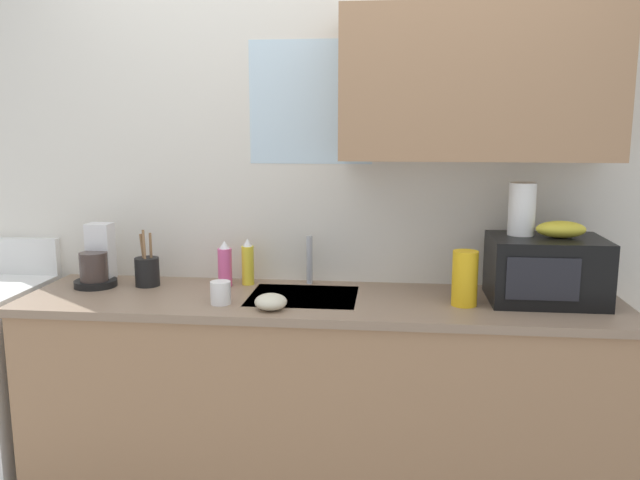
% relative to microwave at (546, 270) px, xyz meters
% --- Properties ---
extents(kitchen_wall_assembly, '(3.31, 0.42, 2.50)m').
position_rel_microwave_xyz_m(kitchen_wall_assembly, '(-0.80, 0.26, 0.33)').
color(kitchen_wall_assembly, silver).
rests_on(kitchen_wall_assembly, ground).
extents(counter_unit, '(2.54, 0.63, 0.90)m').
position_rel_microwave_xyz_m(counter_unit, '(-0.94, -0.05, -0.58)').
color(counter_unit, '#9E7551').
rests_on(counter_unit, ground).
extents(sink_faucet, '(0.03, 0.03, 0.22)m').
position_rel_microwave_xyz_m(sink_faucet, '(-1.01, 0.19, -0.02)').
color(sink_faucet, '#B2B5BA').
rests_on(sink_faucet, counter_unit).
extents(microwave, '(0.46, 0.35, 0.27)m').
position_rel_microwave_xyz_m(microwave, '(0.00, 0.00, 0.00)').
color(microwave, black).
rests_on(microwave, counter_unit).
extents(banana_bunch, '(0.20, 0.11, 0.07)m').
position_rel_microwave_xyz_m(banana_bunch, '(0.05, 0.00, 0.17)').
color(banana_bunch, gold).
rests_on(banana_bunch, microwave).
extents(paper_towel_roll, '(0.11, 0.11, 0.22)m').
position_rel_microwave_xyz_m(paper_towel_roll, '(-0.10, 0.05, 0.24)').
color(paper_towel_roll, white).
rests_on(paper_towel_roll, microwave).
extents(coffee_maker, '(0.19, 0.21, 0.28)m').
position_rel_microwave_xyz_m(coffee_maker, '(-1.97, 0.06, -0.03)').
color(coffee_maker, black).
rests_on(coffee_maker, counter_unit).
extents(dish_soap_bottle_yellow, '(0.06, 0.06, 0.21)m').
position_rel_microwave_xyz_m(dish_soap_bottle_yellow, '(-1.29, 0.15, -0.04)').
color(dish_soap_bottle_yellow, yellow).
rests_on(dish_soap_bottle_yellow, counter_unit).
extents(dish_soap_bottle_pink, '(0.06, 0.06, 0.21)m').
position_rel_microwave_xyz_m(dish_soap_bottle_pink, '(-1.39, 0.11, -0.04)').
color(dish_soap_bottle_pink, '#E55999').
rests_on(dish_soap_bottle_pink, counter_unit).
extents(cereal_canister, '(0.10, 0.10, 0.23)m').
position_rel_microwave_xyz_m(cereal_canister, '(-0.34, -0.10, -0.02)').
color(cereal_canister, gold).
rests_on(cereal_canister, counter_unit).
extents(mug_white, '(0.08, 0.08, 0.09)m').
position_rel_microwave_xyz_m(mug_white, '(-1.33, -0.19, -0.09)').
color(mug_white, white).
rests_on(mug_white, counter_unit).
extents(utensil_crock, '(0.11, 0.11, 0.26)m').
position_rel_microwave_xyz_m(utensil_crock, '(-1.74, 0.07, -0.07)').
color(utensil_crock, black).
rests_on(utensil_crock, counter_unit).
extents(small_bowl, '(0.13, 0.13, 0.06)m').
position_rel_microwave_xyz_m(small_bowl, '(-1.11, -0.25, -0.10)').
color(small_bowl, beige).
rests_on(small_bowl, counter_unit).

